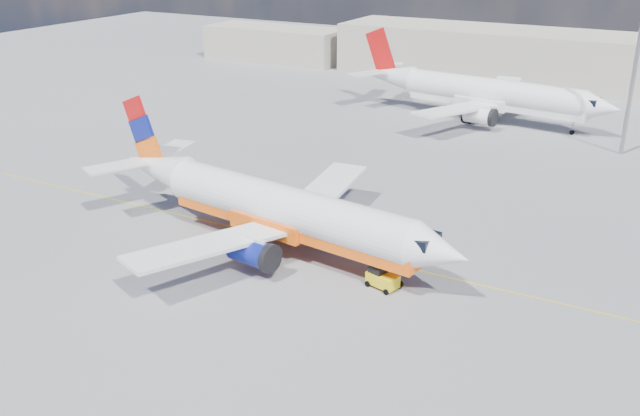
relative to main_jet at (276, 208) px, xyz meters
The scene contains 9 objects.
ground 3.70m from the main_jet, 66.31° to the right, with size 240.00×240.00×0.00m, color slate.
taxi_line 3.85m from the main_jet, 71.40° to the left, with size 70.00×0.15×0.01m, color gold.
terminal_main 73.91m from the main_jet, 85.68° to the left, with size 70.00×14.00×8.00m, color #B1AB99.
terminal_annex 83.50m from the main_jet, 122.15° to the left, with size 26.00×10.00×6.00m, color #B1AB99.
main_jet is the anchor object (origin of this frame).
second_jet 46.34m from the main_jet, 86.74° to the left, with size 35.21×27.63×10.66m.
gse_tug 10.50m from the main_jet, 11.44° to the right, with size 2.48×1.92×1.59m.
traffic_cone 4.25m from the main_jet, 151.66° to the right, with size 0.38×0.38×0.53m.
floodlight_mast 45.41m from the main_jet, 62.55° to the left, with size 1.53×1.53×20.90m.
Camera 1 is at (27.08, -41.96, 24.01)m, focal length 40.00 mm.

